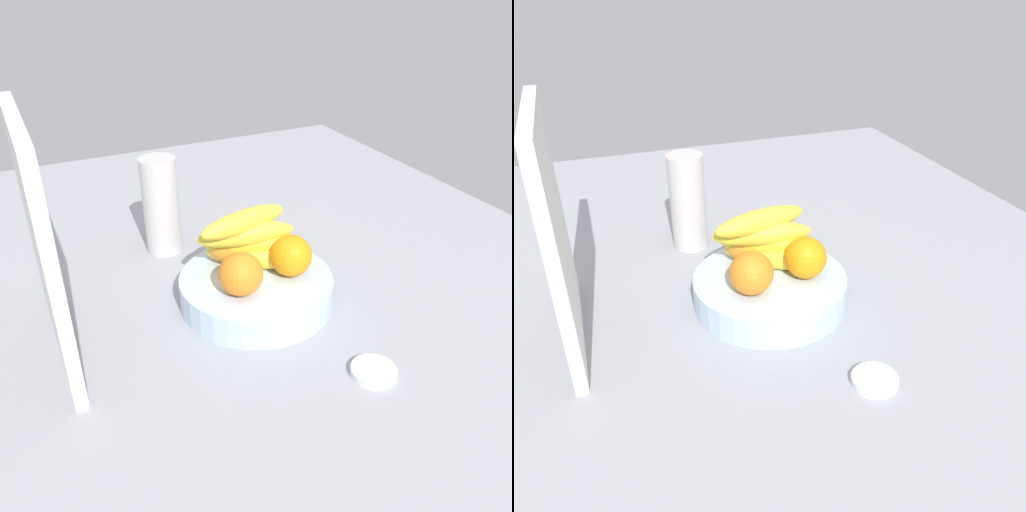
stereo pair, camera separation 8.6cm
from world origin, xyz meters
The scene contains 9 objects.
ground_plane centered at (0.00, 0.00, -1.50)cm, with size 180.00×140.00×3.00cm, color gray.
fruit_bowl centered at (2.67, -1.46, 2.60)cm, with size 26.17×26.17×5.19cm, color silver.
orange_front_left centered at (-0.77, 2.89, 8.77)cm, with size 7.14×7.14×7.14cm, color orange.
orange_front_right centered at (0.88, -7.13, 8.77)cm, with size 7.14×7.14×7.14cm, color orange.
orange_center centered at (9.84, 0.75, 8.77)cm, with size 7.14×7.14×7.14cm, color orange.
banana_bunch centered at (6.33, -1.92, 10.49)cm, with size 13.67×18.73×10.60cm.
cutting_board centered at (4.10, 30.48, 18.00)cm, with size 28.00×1.80×36.00cm, color silver.
thermos_tumbler centered at (27.69, 6.98, 9.74)cm, with size 7.08×7.08×19.49cm, color beige.
jar_lid centered at (-21.28, -8.63, 0.53)cm, with size 6.69×6.69×1.06cm, color white.
Camera 2 is at (-69.64, 24.35, 53.35)cm, focal length 37.50 mm.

